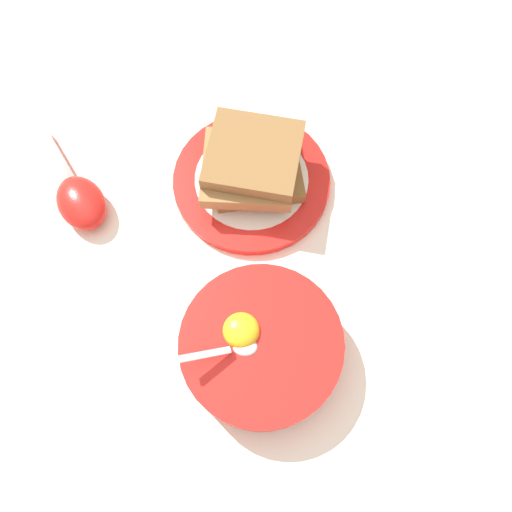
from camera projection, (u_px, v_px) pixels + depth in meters
ground_plane at (129, 254)px, 0.61m from camera, size 3.00×3.00×0.00m
egg_bowl at (261, 346)px, 0.54m from camera, size 0.17×0.17×0.08m
toast_plate at (252, 181)px, 0.64m from camera, size 0.20×0.20×0.01m
toast_sandwich at (252, 165)px, 0.60m from camera, size 0.13×0.12×0.06m
soup_spoon at (78, 196)px, 0.62m from camera, size 0.13×0.16×0.04m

